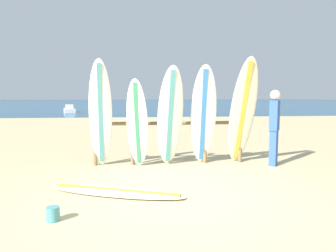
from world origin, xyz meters
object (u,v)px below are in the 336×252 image
at_px(surfboard_rack, 169,135).
at_px(surfboard_leaning_center, 203,116).
at_px(surfboard_leaning_left, 137,124).
at_px(surfboard_lying_on_sand, 116,192).
at_px(small_boat_offshore, 69,110).
at_px(beachgoer_standing, 274,124).
at_px(surfboard_leaning_center_left, 170,118).
at_px(sand_bucket, 53,214).
at_px(surfboard_leaning_far_left, 101,115).
at_px(surfboard_leaning_center_right, 242,113).

height_order(surfboard_rack, surfboard_leaning_center, surfboard_leaning_center).
distance_m(surfboard_rack, surfboard_leaning_left, 0.88).
bearing_deg(surfboard_lying_on_sand, small_boat_offshore, 103.07).
bearing_deg(surfboard_leaning_center, beachgoer_standing, -4.60).
height_order(surfboard_leaning_left, surfboard_leaning_center_left, surfboard_leaning_center_left).
bearing_deg(sand_bucket, beachgoer_standing, 33.56).
bearing_deg(surfboard_leaning_left, surfboard_rack, 27.00).
bearing_deg(surfboard_rack, surfboard_leaning_center_left, -93.80).
bearing_deg(surfboard_lying_on_sand, surfboard_leaning_far_left, 102.77).
bearing_deg(small_boat_offshore, sand_bucket, -79.06).
xyz_separation_m(surfboard_rack, surfboard_leaning_left, (-0.74, -0.38, 0.29)).
bearing_deg(surfboard_rack, surfboard_leaning_center, -22.77).
relative_size(surfboard_leaning_center, small_boat_offshore, 0.73).
relative_size(surfboard_rack, small_boat_offshore, 1.14).
bearing_deg(sand_bucket, surfboard_leaning_center_left, 56.99).
bearing_deg(surfboard_leaning_far_left, surfboard_leaning_center, -0.79).
height_order(surfboard_leaning_far_left, small_boat_offshore, surfboard_leaning_far_left).
bearing_deg(surfboard_leaning_center_left, surfboard_lying_on_sand, -121.83).
relative_size(surfboard_leaning_left, surfboard_leaning_center_right, 0.81).
bearing_deg(surfboard_leaning_center_right, surfboard_leaning_center, 175.79).
relative_size(surfboard_leaning_far_left, surfboard_leaning_left, 1.21).
height_order(surfboard_leaning_center_left, beachgoer_standing, surfboard_leaning_center_left).
height_order(surfboard_leaning_far_left, surfboard_leaning_center, surfboard_leaning_far_left).
relative_size(surfboard_leaning_center, surfboard_leaning_center_right, 0.93).
xyz_separation_m(surfboard_leaning_center_left, sand_bucket, (-1.82, -2.80, -1.02)).
distance_m(surfboard_leaning_far_left, surfboard_leaning_left, 0.83).
xyz_separation_m(surfboard_leaning_center_right, beachgoer_standing, (0.73, -0.06, -0.26)).
distance_m(surfboard_rack, sand_bucket, 3.76).
distance_m(surfboard_leaning_far_left, surfboard_leaning_center_left, 1.52).
xyz_separation_m(surfboard_lying_on_sand, small_boat_offshore, (-5.63, 24.24, 0.22)).
xyz_separation_m(surfboard_rack, small_boat_offshore, (-6.74, 22.08, -0.43)).
height_order(surfboard_lying_on_sand, sand_bucket, sand_bucket).
height_order(surfboard_rack, surfboard_leaning_far_left, surfboard_leaning_far_left).
xyz_separation_m(surfboard_leaning_center, surfboard_leaning_center_right, (0.88, -0.06, 0.08)).
bearing_deg(beachgoer_standing, surfboard_rack, 169.41).
xyz_separation_m(surfboard_leaning_left, beachgoer_standing, (3.09, -0.06, -0.03)).
bearing_deg(surfboard_leaning_left, surfboard_leaning_center_left, -3.22).
bearing_deg(surfboard_lying_on_sand, surfboard_leaning_center, 45.13).
bearing_deg(small_boat_offshore, surfboard_leaning_left, -75.05).
xyz_separation_m(surfboard_leaning_left, small_boat_offshore, (-6.00, 22.46, -0.73)).
bearing_deg(surfboard_leaning_center, surfboard_leaning_far_left, 179.21).
distance_m(surfboard_leaning_center, surfboard_leaning_center_right, 0.89).
relative_size(small_boat_offshore, sand_bucket, 16.52).
bearing_deg(small_boat_offshore, beachgoer_standing, -68.03).
bearing_deg(surfboard_leaning_center_left, surfboard_leaning_center_right, 1.57).
height_order(surfboard_lying_on_sand, beachgoer_standing, beachgoer_standing).
bearing_deg(beachgoer_standing, surfboard_leaning_left, 178.89).
bearing_deg(sand_bucket, surfboard_leaning_left, 68.75).
bearing_deg(surfboard_lying_on_sand, surfboard_rack, 62.82).
height_order(surfboard_rack, surfboard_leaning_left, surfboard_leaning_left).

